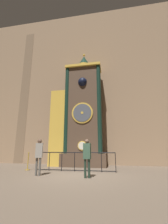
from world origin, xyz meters
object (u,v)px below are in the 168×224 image
clock_tower (79,115)px  visitor_far (87,154)px  stanchion_post (28,164)px  visitor_near (39,153)px

clock_tower → visitor_far: size_ratio=5.44×
clock_tower → stanchion_post: (-2.71, -2.48, -3.59)m
clock_tower → visitor_far: clock_tower is taller
visitor_near → stanchion_post: bearing=116.4°
clock_tower → stanchion_post: clock_tower is taller
clock_tower → visitor_far: (1.34, -4.30, -2.90)m
clock_tower → stanchion_post: size_ratio=8.85×
stanchion_post → clock_tower: bearing=42.5°
visitor_near → visitor_far: (2.51, -0.14, -0.04)m
visitor_near → visitor_far: visitor_near is taller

